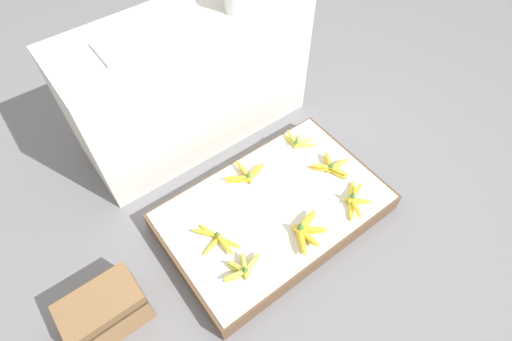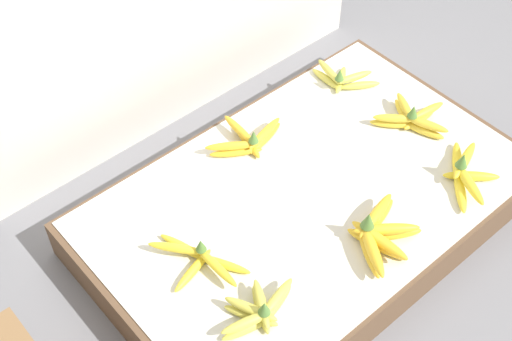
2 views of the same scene
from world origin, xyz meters
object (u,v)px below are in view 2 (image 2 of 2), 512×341
(banana_bunch_front_midleft, at_px, (378,235))
(banana_bunch_back_midleft, at_px, (248,140))
(banana_bunch_back_midright, at_px, (342,78))
(banana_bunch_front_left, at_px, (259,311))
(banana_bunch_middle_left, at_px, (199,258))
(banana_bunch_front_midright, at_px, (464,173))
(banana_bunch_middle_midright, at_px, (412,118))

(banana_bunch_front_midleft, distance_m, banana_bunch_back_midleft, 0.47)
(banana_bunch_back_midleft, bearing_deg, banana_bunch_back_midright, 1.83)
(banana_bunch_front_left, xyz_separation_m, banana_bunch_middle_left, (-0.01, 0.21, -0.00))
(banana_bunch_front_left, bearing_deg, banana_bunch_back_midright, 31.62)
(banana_bunch_front_midleft, distance_m, banana_bunch_middle_left, 0.45)
(banana_bunch_front_left, height_order, banana_bunch_front_midright, banana_bunch_front_midright)
(banana_bunch_front_midright, height_order, banana_bunch_back_midleft, banana_bunch_front_midright)
(banana_bunch_front_left, height_order, banana_bunch_front_midleft, banana_bunch_front_midleft)
(banana_bunch_middle_left, distance_m, banana_bunch_middle_midright, 0.77)
(banana_bunch_middle_left, distance_m, banana_bunch_back_midleft, 0.42)
(banana_bunch_front_left, height_order, banana_bunch_back_midleft, banana_bunch_front_left)
(banana_bunch_front_midright, height_order, banana_bunch_back_midright, banana_bunch_front_midright)
(banana_bunch_middle_left, height_order, banana_bunch_middle_midright, banana_bunch_middle_midright)
(banana_bunch_middle_midright, xyz_separation_m, banana_bunch_back_midright, (-0.02, 0.26, -0.00))
(banana_bunch_back_midleft, xyz_separation_m, banana_bunch_back_midright, (0.39, 0.01, -0.00))
(banana_bunch_middle_left, relative_size, banana_bunch_back_midright, 1.32)
(banana_bunch_front_midright, relative_size, banana_bunch_back_midleft, 0.87)
(banana_bunch_front_midleft, bearing_deg, banana_bunch_back_midleft, 93.35)
(banana_bunch_front_left, height_order, banana_bunch_back_midright, banana_bunch_front_left)
(banana_bunch_back_midleft, bearing_deg, banana_bunch_middle_left, -147.29)
(banana_bunch_front_left, distance_m, banana_bunch_middle_midright, 0.78)
(banana_bunch_front_midleft, height_order, banana_bunch_front_midright, banana_bunch_front_midleft)
(banana_bunch_front_left, distance_m, banana_bunch_front_midright, 0.70)
(banana_bunch_front_midleft, bearing_deg, banana_bunch_front_left, 174.98)
(banana_bunch_middle_left, bearing_deg, banana_bunch_back_midright, 17.79)
(banana_bunch_middle_left, relative_size, banana_bunch_middle_midright, 1.22)
(banana_bunch_middle_midright, bearing_deg, banana_bunch_front_left, -165.77)
(banana_bunch_middle_midright, bearing_deg, banana_bunch_back_midright, 95.48)
(banana_bunch_middle_left, height_order, banana_bunch_back_midleft, banana_bunch_back_midleft)
(banana_bunch_front_midleft, bearing_deg, banana_bunch_middle_midright, 29.88)
(banana_bunch_middle_left, bearing_deg, banana_bunch_middle_midright, -1.44)
(banana_bunch_front_left, bearing_deg, banana_bunch_front_midleft, -5.02)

